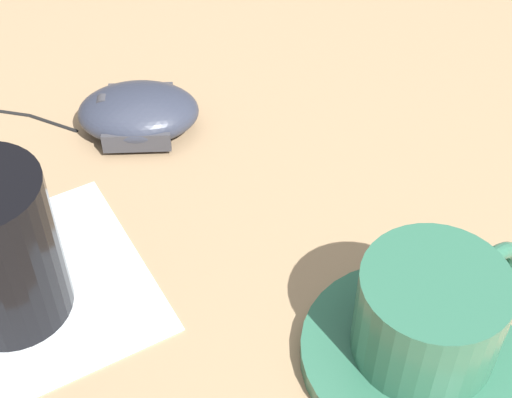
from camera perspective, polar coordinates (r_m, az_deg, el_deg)
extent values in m
plane|color=#9E7F5B|center=(0.53, -2.56, -5.62)|extent=(3.00, 3.00, 0.00)
cylinder|color=#2D664C|center=(0.49, 11.12, -11.01)|extent=(0.13, 0.13, 0.01)
cylinder|color=#2D664C|center=(0.46, 12.50, -8.17)|extent=(0.09, 0.09, 0.06)
torus|color=#2D664C|center=(0.49, 16.64, -5.27)|extent=(0.02, 0.05, 0.05)
ellipsoid|color=#2D3342|center=(0.63, -8.54, 6.27)|extent=(0.12, 0.11, 0.04)
cylinder|color=#38383D|center=(0.63, -11.04, 6.86)|extent=(0.01, 0.01, 0.01)
cube|color=#38383D|center=(0.61, -8.69, 4.06)|extent=(0.04, 0.04, 0.02)
cube|color=#38383D|center=(0.66, -8.33, 7.70)|extent=(0.04, 0.04, 0.02)
cylinder|color=black|center=(0.66, -14.59, 5.44)|extent=(0.05, 0.01, 0.00)
cylinder|color=black|center=(0.68, -17.91, 6.13)|extent=(0.04, 0.02, 0.00)
sphere|color=black|center=(0.65, -12.96, 4.93)|extent=(0.00, 0.00, 0.00)
sphere|color=black|center=(0.67, -16.17, 5.94)|extent=(0.00, 0.00, 0.00)
cube|color=white|center=(0.54, -16.32, -6.57)|extent=(0.20, 0.20, 0.00)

